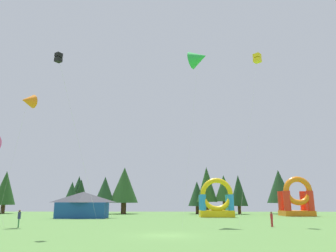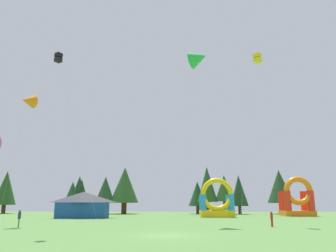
{
  "view_description": "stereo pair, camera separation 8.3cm",
  "coord_description": "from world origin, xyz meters",
  "px_view_note": "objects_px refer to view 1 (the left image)",
  "views": [
    {
      "loc": [
        0.68,
        -26.56,
        2.63
      ],
      "look_at": [
        0.0,
        7.35,
        10.67
      ],
      "focal_mm": 34.07,
      "sensor_mm": 36.0,
      "label": 1
    },
    {
      "loc": [
        0.76,
        -26.56,
        2.63
      ],
      "look_at": [
        0.0,
        7.35,
        10.67
      ],
      "focal_mm": 34.07,
      "sensor_mm": 36.0,
      "label": 2
    }
  ],
  "objects_px": {
    "person_midfield": "(19,217)",
    "inflatable_yellow_castle": "(297,201)",
    "person_near_camera": "(272,218)",
    "inflatable_orange_dome": "(216,203)",
    "kite_black_box": "(59,58)",
    "festival_tent": "(83,205)",
    "kite_yellow_box": "(257,58)",
    "kite_green_delta": "(198,58)",
    "kite_orange_delta": "(28,101)"
  },
  "relations": [
    {
      "from": "festival_tent",
      "to": "person_midfield",
      "type": "bearing_deg",
      "value": -94.2
    },
    {
      "from": "person_near_camera",
      "to": "inflatable_orange_dome",
      "type": "distance_m",
      "value": 21.61
    },
    {
      "from": "kite_orange_delta",
      "to": "kite_yellow_box",
      "type": "xyz_separation_m",
      "value": [
        29.0,
        2.84,
        6.67
      ]
    },
    {
      "from": "kite_black_box",
      "to": "inflatable_yellow_castle",
      "type": "bearing_deg",
      "value": 45.22
    },
    {
      "from": "kite_green_delta",
      "to": "kite_yellow_box",
      "type": "distance_m",
      "value": 7.92
    },
    {
      "from": "kite_green_delta",
      "to": "kite_yellow_box",
      "type": "height_order",
      "value": "kite_green_delta"
    },
    {
      "from": "kite_green_delta",
      "to": "person_near_camera",
      "type": "bearing_deg",
      "value": -26.33
    },
    {
      "from": "kite_green_delta",
      "to": "kite_black_box",
      "type": "relative_size",
      "value": 1.38
    },
    {
      "from": "person_midfield",
      "to": "person_near_camera",
      "type": "xyz_separation_m",
      "value": [
        26.62,
        1.25,
        -0.11
      ]
    },
    {
      "from": "kite_green_delta",
      "to": "inflatable_yellow_castle",
      "type": "height_order",
      "value": "kite_green_delta"
    },
    {
      "from": "kite_yellow_box",
      "to": "inflatable_yellow_castle",
      "type": "height_order",
      "value": "kite_yellow_box"
    },
    {
      "from": "kite_black_box",
      "to": "festival_tent",
      "type": "bearing_deg",
      "value": 99.1
    },
    {
      "from": "inflatable_orange_dome",
      "to": "inflatable_yellow_castle",
      "type": "distance_m",
      "value": 16.09
    },
    {
      "from": "person_near_camera",
      "to": "inflatable_yellow_castle",
      "type": "distance_m",
      "value": 28.62
    },
    {
      "from": "kite_orange_delta",
      "to": "kite_yellow_box",
      "type": "bearing_deg",
      "value": 5.59
    },
    {
      "from": "kite_yellow_box",
      "to": "festival_tent",
      "type": "relative_size",
      "value": 2.78
    },
    {
      "from": "inflatable_orange_dome",
      "to": "kite_orange_delta",
      "type": "bearing_deg",
      "value": -141.29
    },
    {
      "from": "kite_black_box",
      "to": "kite_yellow_box",
      "type": "distance_m",
      "value": 25.71
    },
    {
      "from": "person_midfield",
      "to": "inflatable_yellow_castle",
      "type": "bearing_deg",
      "value": 100.96
    },
    {
      "from": "person_near_camera",
      "to": "inflatable_orange_dome",
      "type": "height_order",
      "value": "inflatable_orange_dome"
    },
    {
      "from": "kite_black_box",
      "to": "inflatable_orange_dome",
      "type": "height_order",
      "value": "kite_black_box"
    },
    {
      "from": "inflatable_orange_dome",
      "to": "festival_tent",
      "type": "relative_size",
      "value": 0.84
    },
    {
      "from": "inflatable_orange_dome",
      "to": "festival_tent",
      "type": "distance_m",
      "value": 22.52
    },
    {
      "from": "kite_yellow_box",
      "to": "person_near_camera",
      "type": "relative_size",
      "value": 13.95
    },
    {
      "from": "kite_orange_delta",
      "to": "person_near_camera",
      "type": "relative_size",
      "value": 9.89
    },
    {
      "from": "kite_black_box",
      "to": "festival_tent",
      "type": "height_order",
      "value": "kite_black_box"
    },
    {
      "from": "kite_black_box",
      "to": "inflatable_orange_dome",
      "type": "bearing_deg",
      "value": 58.41
    },
    {
      "from": "person_midfield",
      "to": "inflatable_orange_dome",
      "type": "relative_size",
      "value": 0.27
    },
    {
      "from": "kite_green_delta",
      "to": "kite_yellow_box",
      "type": "relative_size",
      "value": 1.02
    },
    {
      "from": "kite_orange_delta",
      "to": "inflatable_orange_dome",
      "type": "bearing_deg",
      "value": 38.71
    },
    {
      "from": "inflatable_yellow_castle",
      "to": "person_midfield",
      "type": "bearing_deg",
      "value": -145.3
    },
    {
      "from": "person_midfield",
      "to": "festival_tent",
      "type": "relative_size",
      "value": 0.22
    },
    {
      "from": "kite_green_delta",
      "to": "inflatable_yellow_castle",
      "type": "bearing_deg",
      "value": 48.78
    },
    {
      "from": "person_near_camera",
      "to": "festival_tent",
      "type": "bearing_deg",
      "value": 20.69
    },
    {
      "from": "inflatable_yellow_castle",
      "to": "festival_tent",
      "type": "distance_m",
      "value": 38.57
    },
    {
      "from": "person_near_camera",
      "to": "inflatable_orange_dome",
      "type": "xyz_separation_m",
      "value": [
        -3.09,
        21.35,
        1.35
      ]
    },
    {
      "from": "person_midfield",
      "to": "festival_tent",
      "type": "xyz_separation_m",
      "value": [
        1.36,
        18.56,
        1.03
      ]
    },
    {
      "from": "person_midfield",
      "to": "inflatable_orange_dome",
      "type": "xyz_separation_m",
      "value": [
        23.52,
        22.6,
        1.23
      ]
    },
    {
      "from": "kite_black_box",
      "to": "kite_yellow_box",
      "type": "xyz_separation_m",
      "value": [
        21.98,
        12.14,
        5.54
      ]
    },
    {
      "from": "kite_black_box",
      "to": "person_midfield",
      "type": "distance_m",
      "value": 17.07
    },
    {
      "from": "person_near_camera",
      "to": "festival_tent",
      "type": "distance_m",
      "value": 30.64
    },
    {
      "from": "inflatable_yellow_castle",
      "to": "kite_yellow_box",
      "type": "bearing_deg",
      "value": -118.11
    },
    {
      "from": "kite_yellow_box",
      "to": "inflatable_orange_dome",
      "type": "bearing_deg",
      "value": 102.68
    },
    {
      "from": "person_near_camera",
      "to": "kite_black_box",
      "type": "bearing_deg",
      "value": 75.99
    },
    {
      "from": "kite_yellow_box",
      "to": "person_midfield",
      "type": "height_order",
      "value": "kite_yellow_box"
    },
    {
      "from": "kite_green_delta",
      "to": "person_near_camera",
      "type": "relative_size",
      "value": 14.29
    },
    {
      "from": "kite_orange_delta",
      "to": "person_midfield",
      "type": "bearing_deg",
      "value": -57.29
    },
    {
      "from": "person_midfield",
      "to": "inflatable_orange_dome",
      "type": "height_order",
      "value": "inflatable_orange_dome"
    },
    {
      "from": "kite_green_delta",
      "to": "festival_tent",
      "type": "height_order",
      "value": "kite_green_delta"
    },
    {
      "from": "kite_black_box",
      "to": "person_near_camera",
      "type": "distance_m",
      "value": 27.07
    }
  ]
}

